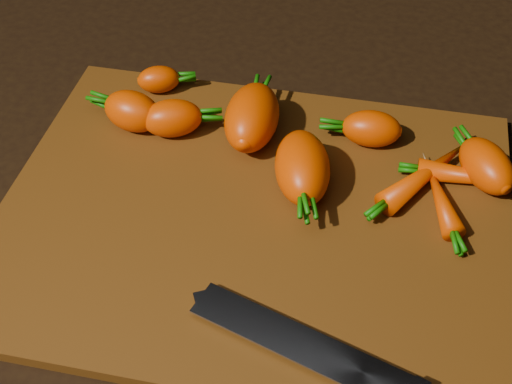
# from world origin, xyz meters

# --- Properties ---
(ground) EXTENTS (2.00, 2.00, 0.01)m
(ground) POSITION_xyz_m (0.00, 0.00, -0.01)
(ground) COLOR black
(cutting_board) EXTENTS (0.50, 0.40, 0.01)m
(cutting_board) POSITION_xyz_m (0.00, 0.00, 0.01)
(cutting_board) COLOR #5C310B
(cutting_board) RESTS_ON ground
(carrot_0) EXTENTS (0.08, 0.06, 0.04)m
(carrot_0) POSITION_xyz_m (-0.11, 0.10, 0.03)
(carrot_0) COLOR #E53F00
(carrot_0) RESTS_ON cutting_board
(carrot_1) EXTENTS (0.08, 0.06, 0.04)m
(carrot_1) POSITION_xyz_m (-0.16, 0.10, 0.03)
(carrot_1) COLOR #E53F00
(carrot_1) RESTS_ON cutting_board
(carrot_2) EXTENTS (0.08, 0.11, 0.05)m
(carrot_2) POSITION_xyz_m (0.04, 0.04, 0.04)
(carrot_2) COLOR #E53F00
(carrot_2) RESTS_ON cutting_board
(carrot_3) EXTENTS (0.06, 0.10, 0.06)m
(carrot_3) POSITION_xyz_m (-0.03, 0.11, 0.04)
(carrot_3) COLOR #E53F00
(carrot_3) RESTS_ON cutting_board
(carrot_4) EXTENTS (0.06, 0.04, 0.04)m
(carrot_4) POSITION_xyz_m (0.10, 0.13, 0.03)
(carrot_4) COLOR #E53F00
(carrot_4) RESTS_ON cutting_board
(carrot_5) EXTENTS (0.06, 0.05, 0.03)m
(carrot_5) POSITION_xyz_m (-0.15, 0.17, 0.03)
(carrot_5) COLOR #E53F00
(carrot_5) RESTS_ON cutting_board
(carrot_6) EXTENTS (0.08, 0.09, 0.04)m
(carrot_6) POSITION_xyz_m (0.22, 0.09, 0.03)
(carrot_6) COLOR #E53F00
(carrot_6) RESTS_ON cutting_board
(carrot_7) EXTENTS (0.09, 0.12, 0.03)m
(carrot_7) POSITION_xyz_m (0.16, 0.07, 0.03)
(carrot_7) COLOR #E53F00
(carrot_7) RESTS_ON cutting_board
(carrot_8) EXTENTS (0.13, 0.02, 0.02)m
(carrot_8) POSITION_xyz_m (0.22, 0.08, 0.02)
(carrot_8) COLOR #E53F00
(carrot_8) RESTS_ON cutting_board
(carrot_9) EXTENTS (0.05, 0.09, 0.02)m
(carrot_9) POSITION_xyz_m (0.18, 0.04, 0.02)
(carrot_9) COLOR #E53F00
(carrot_9) RESTS_ON cutting_board
(knife) EXTENTS (0.31, 0.12, 0.02)m
(knife) POSITION_xyz_m (0.09, -0.15, 0.02)
(knife) COLOR gray
(knife) RESTS_ON cutting_board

